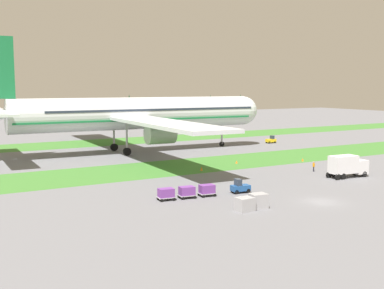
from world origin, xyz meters
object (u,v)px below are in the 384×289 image
(airliner, at_px, (130,113))
(ground_crew_marshaller, at_px, (314,166))
(baggage_tug, at_px, (240,187))
(cargo_dolly_lead, at_px, (207,189))
(uld_container_1, at_px, (245,204))
(cargo_dolly_third, at_px, (166,193))
(taxiway_marker_0, at_px, (202,169))
(taxiway_marker_2, at_px, (303,160))
(uld_container_0, at_px, (258,201))
(taxiway_marker_1, at_px, (237,162))
(catering_truck, at_px, (348,165))
(cargo_dolly_second, at_px, (187,191))
(pushback_tractor, at_px, (271,140))

(airliner, relative_size, ground_crew_marshaller, 46.73)
(baggage_tug, height_order, cargo_dolly_lead, baggage_tug)
(cargo_dolly_lead, bearing_deg, uld_container_1, 5.02)
(airliner, relative_size, cargo_dolly_third, 34.53)
(baggage_tug, distance_m, cargo_dolly_third, 10.83)
(baggage_tug, relative_size, taxiway_marker_0, 3.97)
(cargo_dolly_lead, xyz_separation_m, taxiway_marker_2, (32.13, 16.23, -0.62))
(uld_container_0, relative_size, taxiway_marker_1, 3.62)
(cargo_dolly_third, bearing_deg, taxiway_marker_0, 143.56)
(uld_container_1, bearing_deg, taxiway_marker_1, 56.21)
(taxiway_marker_1, bearing_deg, catering_truck, -70.74)
(uld_container_1, bearing_deg, catering_truck, 18.22)
(uld_container_0, bearing_deg, cargo_dolly_second, 118.89)
(airliner, xyz_separation_m, uld_container_1, (-8.19, -53.46, -7.83))
(taxiway_marker_0, bearing_deg, cargo_dolly_lead, -119.15)
(cargo_dolly_lead, distance_m, uld_container_1, 8.78)
(catering_truck, distance_m, taxiway_marker_1, 21.78)
(cargo_dolly_third, height_order, taxiway_marker_0, cargo_dolly_third)
(baggage_tug, bearing_deg, cargo_dolly_second, -90.00)
(ground_crew_marshaller, bearing_deg, cargo_dolly_third, 141.86)
(uld_container_1, bearing_deg, taxiway_marker_0, 69.32)
(cargo_dolly_third, bearing_deg, cargo_dolly_second, 90.00)
(taxiway_marker_1, bearing_deg, taxiway_marker_0, -160.99)
(cargo_dolly_lead, bearing_deg, cargo_dolly_second, -90.00)
(airliner, height_order, catering_truck, airliner)
(cargo_dolly_second, relative_size, ground_crew_marshaller, 1.35)
(uld_container_1, bearing_deg, ground_crew_marshaller, 30.80)
(baggage_tug, xyz_separation_m, taxiway_marker_0, (4.57, 17.71, -0.47))
(catering_truck, distance_m, taxiway_marker_2, 17.20)
(ground_crew_marshaller, relative_size, taxiway_marker_0, 2.53)
(cargo_dolly_lead, bearing_deg, uld_container_0, 19.60)
(cargo_dolly_third, xyz_separation_m, taxiway_marker_1, (25.16, 19.88, -0.64))
(cargo_dolly_third, height_order, ground_crew_marshaller, ground_crew_marshaller)
(cargo_dolly_third, distance_m, uld_container_1, 10.94)
(taxiway_marker_1, bearing_deg, cargo_dolly_lead, -133.37)
(airliner, relative_size, uld_container_1, 40.65)
(taxiway_marker_1, bearing_deg, uld_container_0, -120.97)
(catering_truck, xyz_separation_m, taxiway_marker_1, (-7.16, 20.50, -1.68))
(pushback_tractor, height_order, taxiway_marker_1, pushback_tractor)
(airliner, distance_m, taxiway_marker_0, 28.80)
(airliner, distance_m, taxiway_marker_2, 38.25)
(cargo_dolly_third, distance_m, ground_crew_marshaller, 32.09)
(cargo_dolly_lead, xyz_separation_m, pushback_tractor, (46.22, 42.99, -0.10))
(ground_crew_marshaller, height_order, taxiway_marker_0, ground_crew_marshaller)
(airliner, height_order, pushback_tractor, airliner)
(baggage_tug, xyz_separation_m, uld_container_0, (-3.01, -7.92, 0.08))
(pushback_tractor, relative_size, uld_container_1, 1.33)
(cargo_dolly_lead, relative_size, taxiway_marker_1, 4.26)
(pushback_tractor, height_order, taxiway_marker_2, pushback_tractor)
(uld_container_0, bearing_deg, taxiway_marker_2, 39.34)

